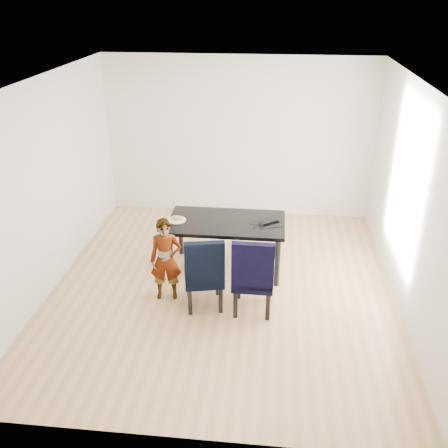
# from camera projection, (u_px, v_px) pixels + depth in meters

# --- Properties ---
(floor) EXTENTS (4.50, 5.00, 0.01)m
(floor) POSITION_uv_depth(u_px,v_px,m) (222.00, 288.00, 6.71)
(floor) COLOR tan
(floor) RESTS_ON ground
(ceiling) EXTENTS (4.50, 5.00, 0.01)m
(ceiling) POSITION_uv_depth(u_px,v_px,m) (222.00, 81.00, 5.54)
(ceiling) COLOR white
(ceiling) RESTS_ON wall_back
(wall_back) EXTENTS (4.50, 0.01, 2.70)m
(wall_back) POSITION_uv_depth(u_px,v_px,m) (239.00, 138.00, 8.37)
(wall_back) COLOR white
(wall_back) RESTS_ON ground
(wall_front) EXTENTS (4.50, 0.01, 2.70)m
(wall_front) POSITION_uv_depth(u_px,v_px,m) (187.00, 316.00, 3.88)
(wall_front) COLOR white
(wall_front) RESTS_ON ground
(wall_left) EXTENTS (0.01, 5.00, 2.70)m
(wall_left) POSITION_uv_depth(u_px,v_px,m) (46.00, 187.00, 6.34)
(wall_left) COLOR white
(wall_left) RESTS_ON ground
(wall_right) EXTENTS (0.01, 5.00, 2.70)m
(wall_right) POSITION_uv_depth(u_px,v_px,m) (411.00, 202.00, 5.91)
(wall_right) COLOR white
(wall_right) RESTS_ON ground
(dining_table) EXTENTS (1.60, 0.90, 0.75)m
(dining_table) POSITION_uv_depth(u_px,v_px,m) (226.00, 245.00, 7.00)
(dining_table) COLOR black
(dining_table) RESTS_ON floor
(chair_left) EXTENTS (0.57, 0.58, 0.99)m
(chair_left) POSITION_uv_depth(u_px,v_px,m) (204.00, 270.00, 6.15)
(chair_left) COLOR black
(chair_left) RESTS_ON floor
(chair_right) EXTENTS (0.50, 0.52, 1.03)m
(chair_right) POSITION_uv_depth(u_px,v_px,m) (253.00, 273.00, 6.05)
(chair_right) COLOR black
(chair_right) RESTS_ON floor
(child) EXTENTS (0.43, 0.32, 1.10)m
(child) POSITION_uv_depth(u_px,v_px,m) (166.00, 260.00, 6.27)
(child) COLOR orange
(child) RESTS_ON floor
(plate) EXTENTS (0.29, 0.29, 0.01)m
(plate) POSITION_uv_depth(u_px,v_px,m) (177.00, 220.00, 6.85)
(plate) COLOR white
(plate) RESTS_ON dining_table
(sandwich) EXTENTS (0.18, 0.11, 0.07)m
(sandwich) POSITION_uv_depth(u_px,v_px,m) (177.00, 218.00, 6.82)
(sandwich) COLOR #BE8B43
(sandwich) RESTS_ON plate
(laptop) EXTENTS (0.37, 0.35, 0.02)m
(laptop) POSITION_uv_depth(u_px,v_px,m) (267.00, 220.00, 6.84)
(laptop) COLOR black
(laptop) RESTS_ON dining_table
(cable_tangle) EXTENTS (0.20, 0.20, 0.01)m
(cable_tangle) POSITION_uv_depth(u_px,v_px,m) (259.00, 228.00, 6.64)
(cable_tangle) COLOR black
(cable_tangle) RESTS_ON dining_table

